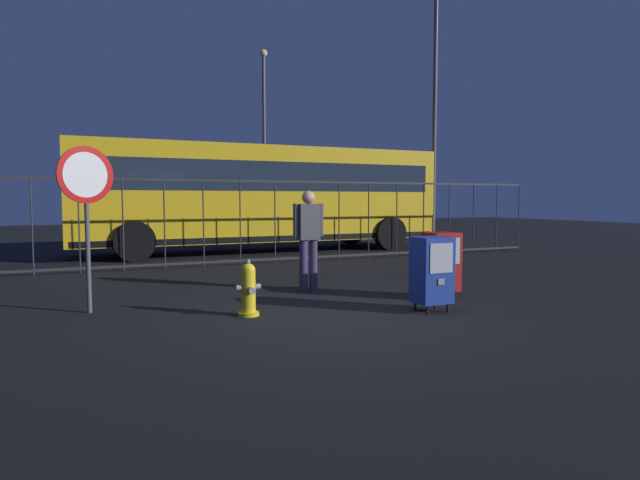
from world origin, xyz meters
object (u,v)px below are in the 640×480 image
stop_sign (86,194)px  street_light_near_left (264,130)px  fire_hydrant (248,289)px  bus_near (260,193)px  newspaper_box_secondary (432,270)px  newspaper_box_primary (441,262)px  street_light_far_left (435,97)px  pedestrian (308,234)px

stop_sign → street_light_near_left: 16.19m
fire_hydrant → street_light_near_left: (5.53, 15.18, 4.08)m
bus_near → newspaper_box_secondary: bearing=-94.5°
newspaper_box_primary → newspaper_box_secondary: (-0.73, -0.74, 0.00)m
fire_hydrant → street_light_far_left: bearing=42.3°
newspaper_box_primary → pedestrian: 2.24m
pedestrian → street_light_far_left: size_ratio=0.19×
pedestrian → street_light_far_left: (7.52, 6.68, 3.93)m
fire_hydrant → pedestrian: 2.28m
fire_hydrant → stop_sign: bearing=150.4°
fire_hydrant → street_light_far_left: (9.07, 8.24, 4.53)m
bus_near → street_light_near_left: bearing=69.6°
newspaper_box_secondary → stop_sign: 4.74m
fire_hydrant → stop_sign: stop_sign is taller
stop_sign → street_light_far_left: bearing=33.2°
fire_hydrant → street_light_far_left: 13.06m
fire_hydrant → pedestrian: bearing=45.2°
fire_hydrant → street_light_near_left: size_ratio=0.10×
newspaper_box_primary → street_light_near_left: (2.46, 15.22, 3.86)m
newspaper_box_primary → street_light_far_left: bearing=54.1°
newspaper_box_secondary → pedestrian: (-0.80, 2.34, 0.38)m
fire_hydrant → newspaper_box_secondary: size_ratio=0.73×
newspaper_box_secondary → street_light_near_left: size_ratio=0.13×
newspaper_box_secondary → newspaper_box_primary: bearing=45.6°
fire_hydrant → street_light_near_left: bearing=70.0°
newspaper_box_secondary → bus_near: 9.34m
fire_hydrant → newspaper_box_secondary: bearing=-18.5°
bus_near → street_light_far_left: 6.81m
fire_hydrant → bus_near: 9.09m
newspaper_box_primary → street_light_far_left: street_light_far_left is taller
newspaper_box_secondary → stop_sign: stop_sign is taller
pedestrian → bus_near: (1.50, 6.90, 0.76)m
pedestrian → bus_near: 7.10m
newspaper_box_secondary → fire_hydrant: bearing=161.5°
pedestrian → fire_hydrant: bearing=-134.8°
stop_sign → street_light_far_left: size_ratio=0.26×
bus_near → street_light_near_left: (2.48, 6.72, 2.72)m
newspaper_box_secondary → bus_near: (0.70, 9.24, 1.14)m
fire_hydrant → bus_near: bus_near is taller
stop_sign → street_light_near_left: bearing=62.3°
street_light_far_left → bus_near: bearing=177.9°
stop_sign → street_light_near_left: street_light_near_left is taller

